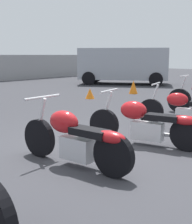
% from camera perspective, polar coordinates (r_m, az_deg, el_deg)
% --- Properties ---
extents(ground_plane, '(60.00, 60.00, 0.00)m').
position_cam_1_polar(ground_plane, '(5.24, -0.65, -6.91)').
color(ground_plane, '#38383D').
extents(motorcycle_slot_2, '(0.69, 1.98, 0.96)m').
position_cam_1_polar(motorcycle_slot_2, '(4.38, -3.85, -4.80)').
color(motorcycle_slot_2, black).
rests_on(motorcycle_slot_2, ground_plane).
extents(motorcycle_slot_3, '(0.74, 2.09, 0.94)m').
position_cam_1_polar(motorcycle_slot_3, '(5.48, 9.08, -1.97)').
color(motorcycle_slot_3, black).
rests_on(motorcycle_slot_3, ground_plane).
extents(motorcycle_slot_4, '(0.82, 2.07, 0.95)m').
position_cam_1_polar(motorcycle_slot_4, '(7.01, 16.53, 0.35)').
color(motorcycle_slot_4, black).
rests_on(motorcycle_slot_4, ground_plane).
extents(parked_van, '(4.07, 5.04, 1.91)m').
position_cam_1_polar(parked_van, '(17.04, 5.08, 8.73)').
color(parked_van, '#999EA8').
rests_on(parked_van, ground_plane).
extents(traffic_cone_near, '(0.36, 0.36, 0.54)m').
position_cam_1_polar(traffic_cone_near, '(12.81, 6.85, 4.55)').
color(traffic_cone_near, orange).
rests_on(traffic_cone_near, ground_plane).
extents(traffic_cone_far, '(0.33, 0.33, 0.37)m').
position_cam_1_polar(traffic_cone_far, '(11.28, -1.12, 3.39)').
color(traffic_cone_far, orange).
rests_on(traffic_cone_far, ground_plane).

